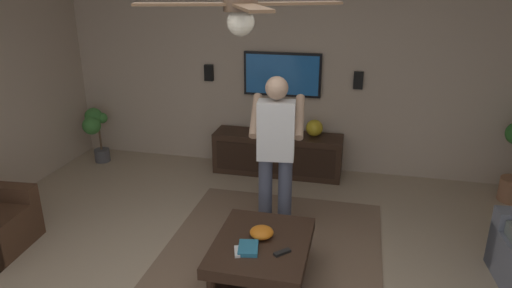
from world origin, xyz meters
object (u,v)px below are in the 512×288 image
object	(u,v)px
wall_speaker_left	(358,80)
wall_speaker_right	(209,73)
coffee_table	(262,252)
person_standing	(276,147)
book	(248,248)
potted_plant_short	(95,128)
remote_white	(237,252)
tv	(282,74)
media_console	(278,154)
remote_black	(282,252)
ceiling_fan	(241,9)
vase_round	(314,128)
bowl	(262,232)

from	to	relation	value
wall_speaker_left	wall_speaker_right	distance (m)	2.00
coffee_table	wall_speaker_right	world-z (taller)	wall_speaker_right
person_standing	wall_speaker_right	bearing A→B (deg)	29.55
person_standing	wall_speaker_right	distance (m)	2.17
coffee_table	book	distance (m)	0.21
person_standing	wall_speaker_right	xyz separation A→B (m)	(1.73, 1.27, 0.34)
potted_plant_short	remote_white	bearing A→B (deg)	-131.19
tv	person_standing	world-z (taller)	person_standing
media_console	remote_black	world-z (taller)	media_console
ceiling_fan	vase_round	bearing A→B (deg)	-2.71
bowl	wall_speaker_left	xyz separation A→B (m)	(2.54, -0.69, 0.82)
ceiling_fan	potted_plant_short	bearing A→B (deg)	45.66
wall_speaker_left	ceiling_fan	bearing A→B (deg)	168.70
bowl	wall_speaker_left	size ratio (longest dim) A/B	0.94
remote_black	wall_speaker_right	distance (m)	3.26
remote_white	ceiling_fan	size ratio (longest dim) A/B	0.13
potted_plant_short	wall_speaker_right	size ratio (longest dim) A/B	3.52
wall_speaker_left	coffee_table	bearing A→B (deg)	165.45
person_standing	remote_white	world-z (taller)	person_standing
ceiling_fan	wall_speaker_left	bearing A→B (deg)	-11.30
media_console	remote_white	size ratio (longest dim) A/B	11.33
potted_plant_short	book	size ratio (longest dim) A/B	3.52
coffee_table	wall_speaker_right	distance (m)	3.08
coffee_table	book	bearing A→B (deg)	152.80
coffee_table	media_console	xyz separation A→B (m)	(2.35, 0.31, -0.02)
person_standing	wall_speaker_right	world-z (taller)	person_standing
bowl	ceiling_fan	xyz separation A→B (m)	(-0.74, -0.04, 1.89)
coffee_table	remote_white	distance (m)	0.29
media_console	wall_speaker_left	xyz separation A→B (m)	(0.25, -0.98, 0.99)
person_standing	ceiling_fan	xyz separation A→B (m)	(-1.55, -0.08, 1.41)
person_standing	potted_plant_short	world-z (taller)	person_standing
tv	ceiling_fan	world-z (taller)	ceiling_fan
remote_black	remote_white	bearing A→B (deg)	145.29
bowl	remote_white	size ratio (longest dim) A/B	1.37
media_console	person_standing	bearing A→B (deg)	9.69
wall_speaker_right	ceiling_fan	distance (m)	3.70
tv	vase_round	size ratio (longest dim) A/B	4.66
person_standing	bowl	bearing A→B (deg)	175.96
remote_black	wall_speaker_right	size ratio (longest dim) A/B	0.68
remote_white	bowl	bearing A→B (deg)	135.05
bowl	vase_round	xyz separation A→B (m)	(2.33, -0.18, 0.21)
tv	coffee_table	bearing A→B (deg)	6.73
media_console	book	size ratio (longest dim) A/B	7.73
person_standing	book	size ratio (longest dim) A/B	7.45
remote_black	wall_speaker_right	world-z (taller)	wall_speaker_right
potted_plant_short	wall_speaker_left	distance (m)	3.68
wall_speaker_left	ceiling_fan	size ratio (longest dim) A/B	0.19
wall_speaker_right	coffee_table	bearing A→B (deg)	-153.08
bowl	vase_round	size ratio (longest dim) A/B	0.94
remote_black	book	world-z (taller)	book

